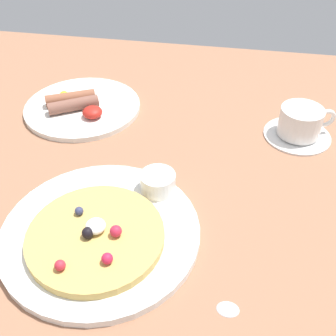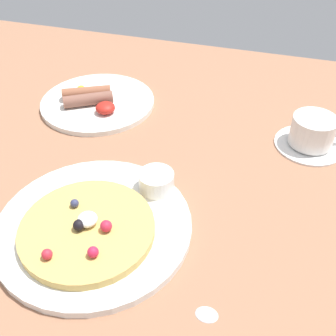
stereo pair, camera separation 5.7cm
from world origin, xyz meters
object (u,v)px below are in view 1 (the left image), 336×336
Objects in this scene: breakfast_plate at (83,107)px; teaspoon at (245,336)px; coffee_cup at (301,121)px; pancake_plate at (101,232)px; syrup_ramekin at (158,182)px; coffee_saucer at (297,135)px.

breakfast_plate is 56.16cm from teaspoon.
coffee_cup is at bearing -2.43° from breakfast_plate.
pancake_plate is 42.46cm from coffee_cup.
pancake_plate is at bearing -134.40° from coffee_cup.
teaspoon is (-8.65, -41.99, -3.22)cm from coffee_cup.
coffee_cup is (23.12, 20.69, 0.58)cm from syrup_ramekin.
syrup_ramekin is at bearing -47.55° from breakfast_plate.
pancake_plate is 2.27× the size of coffee_saucer.
pancake_plate is 2.12× the size of teaspoon.
breakfast_plate is at bearing 132.45° from syrup_ramekin.
pancake_plate is 11.80cm from syrup_ramekin.
coffee_saucer is (43.59, -1.90, -0.18)cm from breakfast_plate.
syrup_ramekin is 30.64cm from breakfast_plate.
teaspoon is (35.09, -43.85, -0.30)cm from breakfast_plate.
pancake_plate is at bearing -124.26° from syrup_ramekin.
coffee_cup reaches higher than pancake_plate.
coffee_cup is 0.78× the size of teaspoon.
pancake_plate is 5.15× the size of syrup_ramekin.
teaspoon is (20.99, -11.73, -0.39)cm from pancake_plate.
breakfast_plate is 1.77× the size of teaspoon.
coffee_saucer is at bearing 41.95° from syrup_ramekin.
pancake_plate is 1.20× the size of breakfast_plate.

